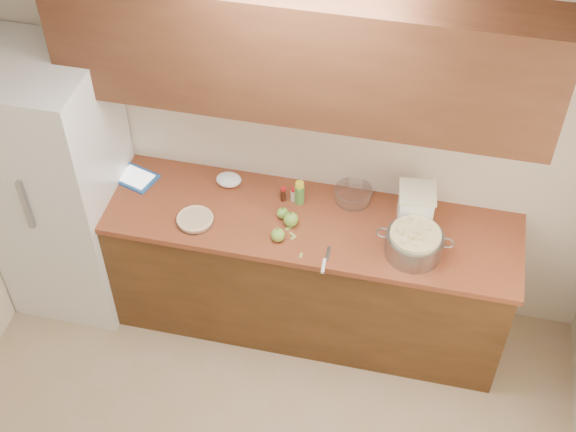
% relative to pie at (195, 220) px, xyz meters
% --- Properties ---
extents(room_shell, '(3.60, 3.60, 3.60)m').
position_rel_pie_xyz_m(room_shell, '(0.54, -1.32, 0.36)').
color(room_shell, tan).
rests_on(room_shell, ground).
extents(counter_run, '(2.64, 0.68, 0.92)m').
position_rel_pie_xyz_m(counter_run, '(0.54, 0.16, -0.48)').
color(counter_run, '#583518').
rests_on(counter_run, ground).
extents(upper_cabinets, '(2.60, 0.34, 0.70)m').
position_rel_pie_xyz_m(upper_cabinets, '(0.54, 0.31, 1.01)').
color(upper_cabinets, '#542E19').
rests_on(upper_cabinets, room_shell).
extents(fridge, '(0.70, 0.70, 1.80)m').
position_rel_pie_xyz_m(fridge, '(-0.90, 0.12, -0.04)').
color(fridge, silver).
rests_on(fridge, ground).
extents(pie, '(0.22, 0.22, 0.04)m').
position_rel_pie_xyz_m(pie, '(0.00, 0.00, 0.00)').
color(pie, silver).
rests_on(pie, counter_run).
extents(colander, '(0.43, 0.32, 0.16)m').
position_rel_pie_xyz_m(colander, '(1.25, 0.04, 0.06)').
color(colander, gray).
rests_on(colander, counter_run).
extents(flour_canister, '(0.23, 0.23, 0.25)m').
position_rel_pie_xyz_m(flour_canister, '(1.23, 0.27, 0.11)').
color(flour_canister, white).
rests_on(flour_canister, counter_run).
extents(tablet, '(0.29, 0.25, 0.02)m').
position_rel_pie_xyz_m(tablet, '(-0.46, 0.27, -0.01)').
color(tablet, '#2155A1').
rests_on(tablet, counter_run).
extents(paring_knife, '(0.03, 0.21, 0.02)m').
position_rel_pie_xyz_m(paring_knife, '(0.79, -0.16, -0.01)').
color(paring_knife, gray).
rests_on(paring_knife, counter_run).
extents(lemon_bottle, '(0.06, 0.06, 0.16)m').
position_rel_pie_xyz_m(lemon_bottle, '(0.55, 0.29, 0.06)').
color(lemon_bottle, '#4C8C38').
rests_on(lemon_bottle, counter_run).
extents(cinnamon_shaker, '(0.04, 0.04, 0.09)m').
position_rel_pie_xyz_m(cinnamon_shaker, '(0.52, 0.30, 0.03)').
color(cinnamon_shaker, beige).
rests_on(cinnamon_shaker, counter_run).
extents(vanilla_bottle, '(0.03, 0.03, 0.10)m').
position_rel_pie_xyz_m(vanilla_bottle, '(0.46, 0.29, 0.03)').
color(vanilla_bottle, black).
rests_on(vanilla_bottle, counter_run).
extents(mixing_bowl, '(0.23, 0.23, 0.08)m').
position_rel_pie_xyz_m(mixing_bowl, '(0.86, 0.38, 0.03)').
color(mixing_bowl, silver).
rests_on(mixing_bowl, counter_run).
extents(paper_towel, '(0.19, 0.18, 0.06)m').
position_rel_pie_xyz_m(paper_towel, '(0.10, 0.35, 0.01)').
color(paper_towel, white).
rests_on(paper_towel, counter_run).
extents(apple_left, '(0.07, 0.07, 0.08)m').
position_rel_pie_xyz_m(apple_left, '(0.48, 0.15, 0.02)').
color(apple_left, olive).
rests_on(apple_left, counter_run).
extents(apple_center, '(0.09, 0.09, 0.10)m').
position_rel_pie_xyz_m(apple_center, '(0.54, 0.10, 0.03)').
color(apple_center, olive).
rests_on(apple_center, counter_run).
extents(apple_front, '(0.08, 0.08, 0.09)m').
position_rel_pie_xyz_m(apple_front, '(0.50, -0.03, 0.02)').
color(apple_front, olive).
rests_on(apple_front, counter_run).
extents(peel_a, '(0.05, 0.05, 0.00)m').
position_rel_pie_xyz_m(peel_a, '(0.54, 0.07, -0.02)').
color(peel_a, '#8BAA53').
rests_on(peel_a, counter_run).
extents(peel_b, '(0.03, 0.04, 0.00)m').
position_rel_pie_xyz_m(peel_b, '(0.58, 0.00, -0.02)').
color(peel_b, '#8BAA53').
rests_on(peel_b, counter_run).
extents(peel_c, '(0.01, 0.03, 0.00)m').
position_rel_pie_xyz_m(peel_c, '(0.65, -0.12, -0.02)').
color(peel_c, '#8BAA53').
rests_on(peel_c, counter_run).
extents(peel_d, '(0.04, 0.03, 0.00)m').
position_rel_pie_xyz_m(peel_d, '(0.57, 0.03, -0.02)').
color(peel_d, '#8BAA53').
rests_on(peel_d, counter_run).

